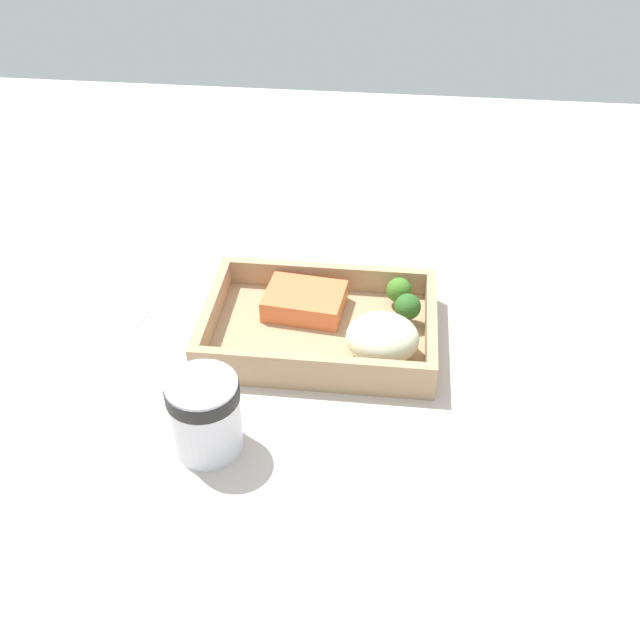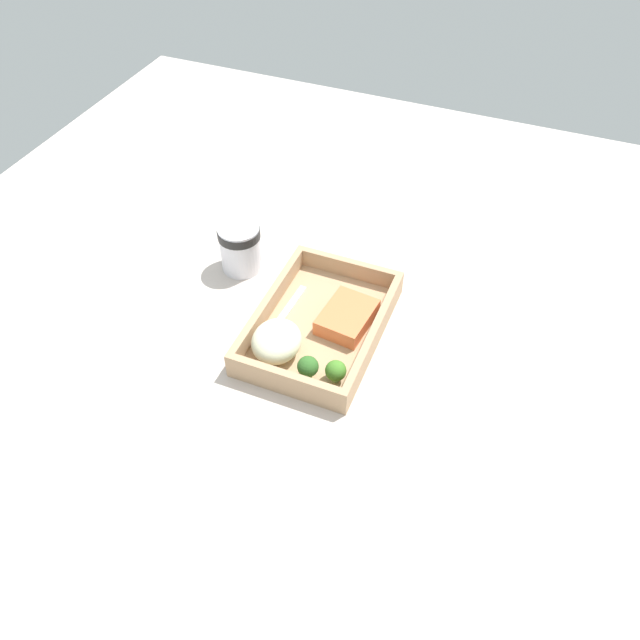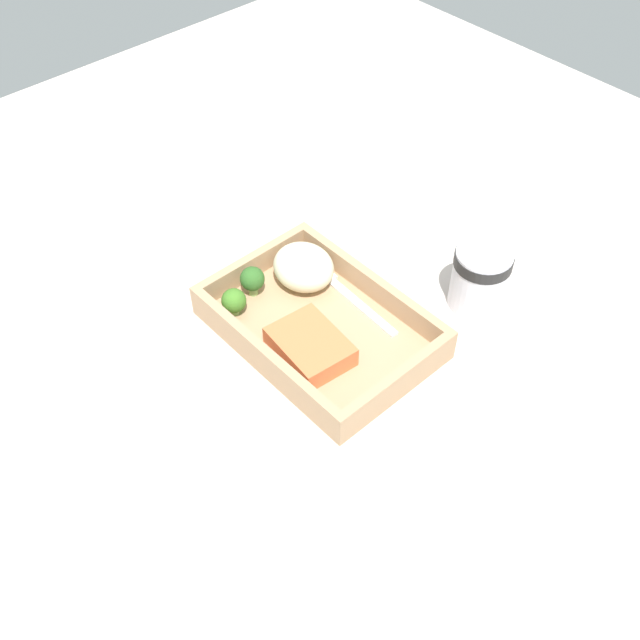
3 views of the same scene
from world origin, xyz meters
TOP-DOWN VIEW (x-y plane):
  - ground_plane at (0.00, 0.00)cm, footprint 160.00×160.00cm
  - takeout_tray at (0.00, 0.00)cm, footprint 27.71×19.26cm
  - tray_rim at (0.00, 0.00)cm, footprint 27.71×19.26cm
  - salmon_fillet at (-2.34, 3.73)cm, footprint 10.35×8.30cm
  - mashed_potatoes at (7.62, -4.02)cm, footprint 8.44×7.53cm
  - broccoli_floret_1 at (10.39, 2.30)cm, footprint 3.21×3.21cm
  - broccoli_floret_2 at (9.25, 6.23)cm, footprint 3.18×3.18cm
  - fork at (1.71, -6.47)cm, footprint 15.87×2.55cm
  - paper_cup at (-9.50, -18.85)cm, footprint 7.38×7.38cm
  - receipt_slip at (-25.56, 6.16)cm, footprint 9.14×13.12cm

SIDE VIEW (x-z plane):
  - ground_plane at x=0.00cm, z-range -2.00..0.00cm
  - receipt_slip at x=-25.56cm, z-range 0.00..0.24cm
  - takeout_tray at x=0.00cm, z-range 0.00..1.20cm
  - fork at x=1.71cm, z-range 1.20..1.64cm
  - salmon_fillet at x=-2.34cm, z-range 1.20..3.96cm
  - tray_rim at x=0.00cm, z-range 1.20..4.55cm
  - broccoli_floret_2 at x=9.25cm, z-range 1.42..5.21cm
  - broccoli_floret_1 at x=10.39cm, z-range 1.60..5.86cm
  - mashed_potatoes at x=7.62cm, z-range 1.20..6.52cm
  - paper_cup at x=-9.50cm, z-range 0.51..9.32cm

